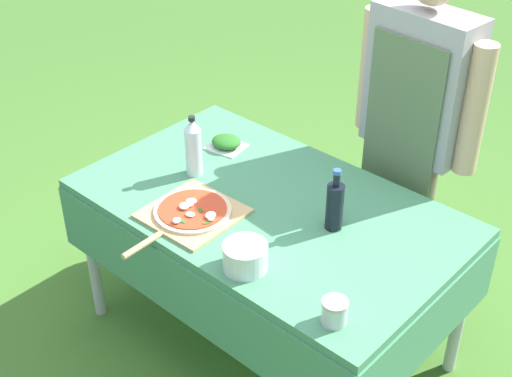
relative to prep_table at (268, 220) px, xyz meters
name	(u,v)px	position (x,y,z in m)	size (l,w,h in m)	color
ground_plane	(267,338)	(0.00, 0.00, -0.65)	(12.00, 12.00, 0.00)	#477A2D
prep_table	(268,220)	(0.00, 0.00, 0.00)	(1.51, 0.92, 0.73)	#478960
person_cook	(415,117)	(0.23, 0.64, 0.29)	(0.60, 0.23, 1.60)	#70604C
pizza_on_peel	(191,213)	(-0.16, -0.26, 0.10)	(0.34, 0.52, 0.05)	tan
oil_bottle	(335,205)	(0.28, 0.05, 0.18)	(0.07, 0.07, 0.25)	black
water_bottle	(193,147)	(-0.37, -0.04, 0.21)	(0.07, 0.07, 0.26)	silver
herb_container	(226,142)	(-0.42, 0.20, 0.11)	(0.18, 0.16, 0.05)	silver
mixing_tub	(245,257)	(0.20, -0.34, 0.13)	(0.16, 0.16, 0.10)	silver
sauce_jar	(334,313)	(0.58, -0.35, 0.12)	(0.08, 0.08, 0.08)	silver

